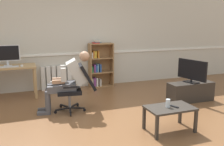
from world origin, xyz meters
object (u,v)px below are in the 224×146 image
at_px(coffee_table, 170,110).
at_px(computer_desk, 11,71).
at_px(office_chair, 77,85).
at_px(imac_monitor, 7,54).
at_px(tv_screen, 192,71).
at_px(computer_mouse, 22,66).
at_px(drinking_glass, 168,103).
at_px(person_seated, 68,80).
at_px(radiator, 57,78).
at_px(spare_remote, 174,106).
at_px(keyboard, 9,67).
at_px(tv_stand, 190,92).
at_px(bookshelf, 99,66).

bearing_deg(coffee_table, computer_desk, 130.59).
bearing_deg(office_chair, imac_monitor, -130.19).
height_order(computer_desk, tv_screen, tv_screen).
bearing_deg(imac_monitor, coffee_table, -49.50).
height_order(computer_mouse, drinking_glass, computer_mouse).
bearing_deg(computer_mouse, person_seated, -56.19).
bearing_deg(radiator, imac_monitor, -164.65).
bearing_deg(spare_remote, person_seated, 114.15).
bearing_deg(keyboard, imac_monitor, 97.32).
bearing_deg(keyboard, tv_stand, -21.86).
height_order(keyboard, radiator, keyboard).
bearing_deg(spare_remote, tv_stand, 24.70).
distance_m(computer_mouse, drinking_glass, 3.49).
xyz_separation_m(radiator, coffee_table, (1.36, -3.24, 0.04)).
bearing_deg(computer_desk, radiator, 19.86).
xyz_separation_m(keyboard, drinking_glass, (2.43, -2.71, -0.29)).
xyz_separation_m(keyboard, person_seated, (1.10, -1.22, -0.12)).
distance_m(imac_monitor, tv_stand, 4.28).
relative_size(keyboard, tv_stand, 0.40).
bearing_deg(keyboard, computer_mouse, 4.16).
height_order(radiator, drinking_glass, radiator).
distance_m(bookshelf, spare_remote, 3.19).
relative_size(imac_monitor, bookshelf, 0.45).
distance_m(office_chair, person_seated, 0.22).
height_order(person_seated, tv_screen, person_seated).
height_order(tv_screen, spare_remote, tv_screen).
xyz_separation_m(office_chair, person_seated, (-0.18, 0.02, 0.13)).
bearing_deg(radiator, coffee_table, -67.21).
bearing_deg(bookshelf, keyboard, -169.13).
distance_m(computer_desk, tv_screen, 4.12).
height_order(computer_desk, tv_stand, computer_desk).
relative_size(imac_monitor, computer_mouse, 5.68).
relative_size(computer_desk, tv_screen, 1.47).
xyz_separation_m(computer_desk, office_chair, (1.25, -1.38, -0.12)).
bearing_deg(computer_mouse, radiator, 31.38).
xyz_separation_m(radiator, tv_stand, (2.69, -2.05, -0.10)).
bearing_deg(drinking_glass, person_seated, 131.73).
xyz_separation_m(imac_monitor, computer_mouse, (0.30, -0.20, -0.26)).
distance_m(computer_desk, radiator, 1.19).
bearing_deg(imac_monitor, spare_remote, -49.05).
bearing_deg(drinking_glass, office_chair, 128.14).
bearing_deg(computer_desk, bookshelf, 7.51).
bearing_deg(keyboard, bookshelf, 10.87).
xyz_separation_m(computer_desk, imac_monitor, (-0.06, 0.08, 0.39)).
bearing_deg(office_chair, coffee_table, 46.96).
xyz_separation_m(keyboard, tv_stand, (3.80, -1.52, -0.55)).
bearing_deg(drinking_glass, imac_monitor, 130.07).
height_order(bookshelf, person_seated, bookshelf).
relative_size(bookshelf, person_seated, 1.06).
relative_size(office_chair, tv_screen, 1.27).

